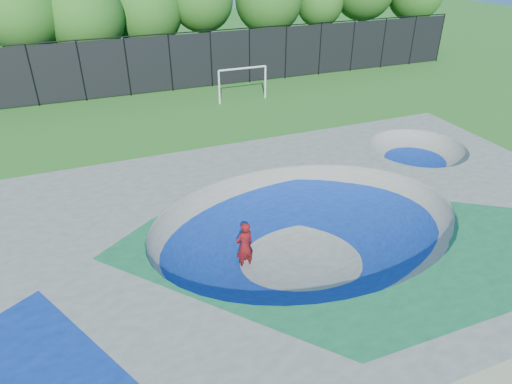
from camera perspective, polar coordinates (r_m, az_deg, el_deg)
ground at (r=16.52m, az=6.13°, el=-7.67°), size 120.00×120.00×0.00m
skate_deck at (r=16.08m, az=6.27°, el=-5.54°), size 22.00×14.00×1.50m
skater at (r=15.24m, az=-1.43°, el=-6.77°), size 0.75×0.58×1.83m
skateboard at (r=15.79m, az=-1.39°, el=-9.38°), size 0.81×0.50×0.05m
soccer_goal at (r=31.44m, az=-1.69°, el=14.07°), size 3.43×0.12×2.27m
fence at (r=34.05m, az=-10.65°, el=15.71°), size 48.09×0.09×4.04m
treeline at (r=38.85m, az=-10.69°, el=21.81°), size 51.64×7.50×8.50m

